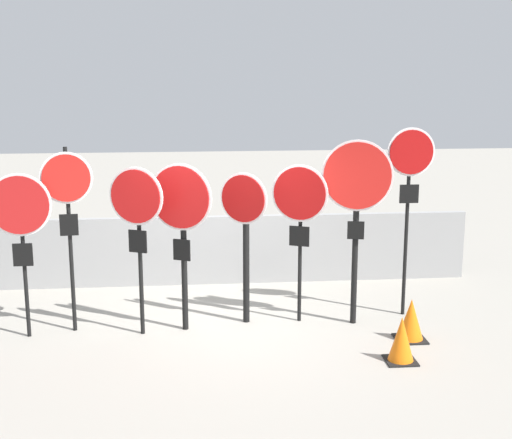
# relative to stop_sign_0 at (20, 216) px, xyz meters

# --- Properties ---
(ground_plane) EXTENTS (40.00, 40.00, 0.00)m
(ground_plane) POSITION_rel_stop_sign_0_xyz_m (2.53, 0.31, -1.63)
(ground_plane) COLOR gray
(fence_back) EXTENTS (8.28, 0.12, 1.12)m
(fence_back) POSITION_rel_stop_sign_0_xyz_m (2.53, 2.15, -1.07)
(fence_back) COLOR gray
(fence_back) RESTS_ON ground
(stop_sign_0) EXTENTS (0.81, 0.11, 2.17)m
(stop_sign_0) POSITION_rel_stop_sign_0_xyz_m (0.00, 0.00, 0.00)
(stop_sign_0) COLOR black
(stop_sign_0) RESTS_ON ground
(stop_sign_1) EXTENTS (0.67, 0.13, 2.47)m
(stop_sign_1) POSITION_rel_stop_sign_0_xyz_m (0.57, 0.17, 0.21)
(stop_sign_1) COLOR black
(stop_sign_1) RESTS_ON ground
(stop_sign_2) EXTENTS (0.70, 0.33, 2.24)m
(stop_sign_2) POSITION_rel_stop_sign_0_xyz_m (1.46, -0.03, 0.04)
(stop_sign_2) COLOR black
(stop_sign_2) RESTS_ON ground
(stop_sign_3) EXTENTS (0.80, 0.40, 2.26)m
(stop_sign_3) POSITION_rel_stop_sign_0_xyz_m (2.02, 0.07, -0.02)
(stop_sign_3) COLOR black
(stop_sign_3) RESTS_ON ground
(stop_sign_4) EXTENTS (0.60, 0.39, 2.10)m
(stop_sign_4) POSITION_rel_stop_sign_0_xyz_m (2.87, 0.29, -0.19)
(stop_sign_4) COLOR black
(stop_sign_4) RESTS_ON ground
(stop_sign_5) EXTENTS (0.72, 0.33, 2.20)m
(stop_sign_5) POSITION_rel_stop_sign_0_xyz_m (3.61, 0.25, 0.03)
(stop_sign_5) COLOR black
(stop_sign_5) RESTS_ON ground
(stop_sign_6) EXTENTS (0.93, 0.24, 2.54)m
(stop_sign_6) POSITION_rel_stop_sign_0_xyz_m (4.34, 0.09, 0.20)
(stop_sign_6) COLOR black
(stop_sign_6) RESTS_ON ground
(stop_sign_7) EXTENTS (0.67, 0.11, 2.67)m
(stop_sign_7) POSITION_rel_stop_sign_0_xyz_m (5.14, 0.38, 0.42)
(stop_sign_7) COLOR black
(stop_sign_7) RESTS_ON ground
(traffic_cone_0) EXTENTS (0.39, 0.39, 0.55)m
(traffic_cone_0) POSITION_rel_stop_sign_0_xyz_m (4.95, -0.54, -1.35)
(traffic_cone_0) COLOR black
(traffic_cone_0) RESTS_ON ground
(traffic_cone_1) EXTENTS (0.37, 0.37, 0.56)m
(traffic_cone_1) POSITION_rel_stop_sign_0_xyz_m (4.63, -1.20, -1.35)
(traffic_cone_1) COLOR black
(traffic_cone_1) RESTS_ON ground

